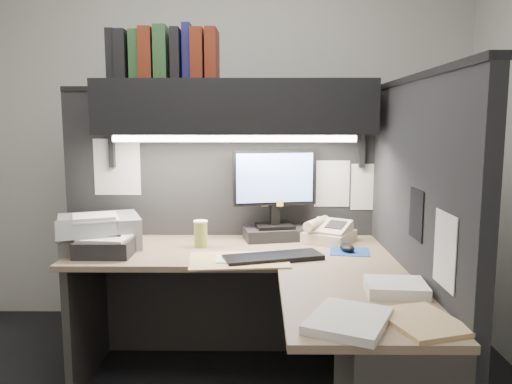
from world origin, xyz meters
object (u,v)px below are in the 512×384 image
Objects in this scene: keyboard at (273,257)px; overhead_shelf at (235,108)px; printer at (99,232)px; coffee_cup at (201,235)px; monitor at (275,204)px; telephone at (329,233)px; notebook_stack at (106,247)px; desk at (296,344)px.

overhead_shelf is at bearing 99.89° from keyboard.
coffee_cup is at bearing -20.66° from printer.
printer is at bearing 179.26° from monitor.
monitor reaches higher than telephone.
overhead_shelf is at bearing -150.30° from telephone.
notebook_stack reaches higher than keyboard.
telephone is at bearing -21.59° from monitor.
telephone is at bearing 14.21° from notebook_stack.
keyboard is at bearing -62.96° from overhead_shelf.
desk is 0.94m from monitor.
monitor is at bearing 95.36° from desk.
notebook_stack is at bearing -134.44° from telephone.
monitor is 0.98m from notebook_stack.
coffee_cup reaches higher than desk.
keyboard is at bearing -5.41° from notebook_stack.
desk is 0.86m from coffee_cup.
keyboard is (0.21, -0.40, -0.76)m from overhead_shelf.
overhead_shelf is at bearing 25.73° from notebook_stack.
overhead_shelf reaches higher than printer.
monitor is 0.36m from telephone.
keyboard reaches higher than desk.
printer reaches higher than coffee_cup.
telephone is 0.60× the size of printer.
printer is at bearing -179.92° from coffee_cup.
notebook_stack is at bearing 155.98° from desk.
printer is (-0.98, -0.18, -0.13)m from monitor.
overhead_shelf reaches higher than desk.
desk is 3.99× the size of printer.
overhead_shelf is 11.21× the size of coffee_cup.
monitor is 3.84× the size of coffee_cup.
desk is at bearing -51.23° from coffee_cup.
coffee_cup reaches higher than telephone.
notebook_stack is at bearing -154.27° from overhead_shelf.
printer is (-0.96, 0.26, 0.07)m from keyboard.
keyboard is (-0.09, 0.35, 0.30)m from desk.
coffee_cup is (-0.40, 0.26, 0.06)m from keyboard.
printer is (-1.30, -0.13, 0.03)m from telephone.
telephone reaches higher than desk.
coffee_cup is at bearing 128.77° from desk.
keyboard is at bearing -35.99° from printer.
overhead_shelf is 5.47× the size of notebook_stack.
overhead_shelf is at bearing -10.10° from printer.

